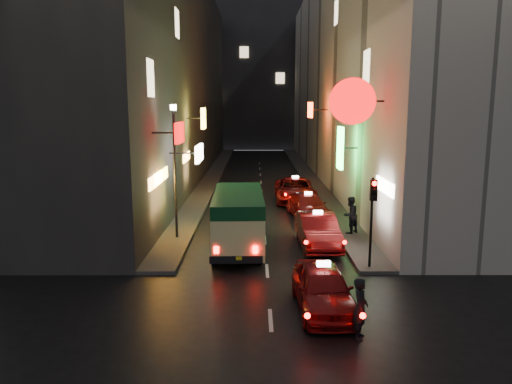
{
  "coord_description": "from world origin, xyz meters",
  "views": [
    {
      "loc": [
        -0.46,
        -10.05,
        6.37
      ],
      "look_at": [
        -0.43,
        13.0,
        2.33
      ],
      "focal_mm": 35.0,
      "sensor_mm": 36.0,
      "label": 1
    }
  ],
  "objects_px": {
    "minibus": "(238,214)",
    "pedestrian_crossing": "(361,305)",
    "traffic_light": "(373,203)",
    "lamp_post": "(175,162)",
    "taxi_near": "(323,285)"
  },
  "relations": [
    {
      "from": "minibus",
      "to": "taxi_near",
      "type": "height_order",
      "value": "minibus"
    },
    {
      "from": "minibus",
      "to": "lamp_post",
      "type": "relative_size",
      "value": 0.97
    },
    {
      "from": "minibus",
      "to": "pedestrian_crossing",
      "type": "relative_size",
      "value": 3.1
    },
    {
      "from": "traffic_light",
      "to": "minibus",
      "type": "bearing_deg",
      "value": 151.84
    },
    {
      "from": "minibus",
      "to": "traffic_light",
      "type": "xyz_separation_m",
      "value": [
        5.2,
        -2.78,
        1.05
      ]
    },
    {
      "from": "taxi_near",
      "to": "lamp_post",
      "type": "height_order",
      "value": "lamp_post"
    },
    {
      "from": "taxi_near",
      "to": "pedestrian_crossing",
      "type": "height_order",
      "value": "pedestrian_crossing"
    },
    {
      "from": "traffic_light",
      "to": "lamp_post",
      "type": "relative_size",
      "value": 0.56
    },
    {
      "from": "pedestrian_crossing",
      "to": "lamp_post",
      "type": "distance_m",
      "value": 12.44
    },
    {
      "from": "traffic_light",
      "to": "lamp_post",
      "type": "bearing_deg",
      "value": 151.09
    },
    {
      "from": "minibus",
      "to": "pedestrian_crossing",
      "type": "distance_m",
      "value": 9.19
    },
    {
      "from": "taxi_near",
      "to": "lamp_post",
      "type": "xyz_separation_m",
      "value": [
        -5.86,
        8.24,
        2.89
      ]
    },
    {
      "from": "lamp_post",
      "to": "traffic_light",
      "type": "bearing_deg",
      "value": -28.91
    },
    {
      "from": "minibus",
      "to": "traffic_light",
      "type": "relative_size",
      "value": 1.73
    },
    {
      "from": "lamp_post",
      "to": "pedestrian_crossing",
      "type": "bearing_deg",
      "value": -56.91
    }
  ]
}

